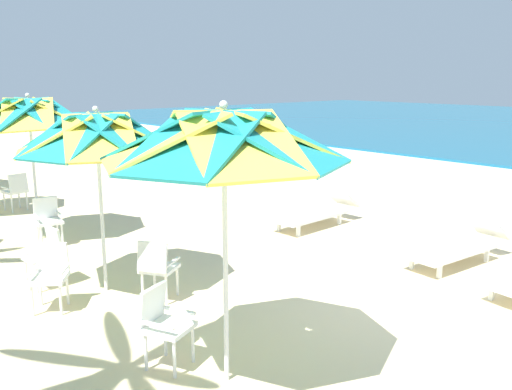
% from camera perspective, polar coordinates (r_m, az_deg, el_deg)
% --- Properties ---
extents(ground_plane, '(80.00, 80.00, 0.00)m').
position_cam_1_polar(ground_plane, '(8.07, 15.93, -10.20)').
color(ground_plane, beige).
extents(beach_umbrella_0, '(2.35, 2.35, 2.79)m').
position_cam_1_polar(beach_umbrella_0, '(5.11, -3.32, 5.71)').
color(beach_umbrella_0, silver).
rests_on(beach_umbrella_0, ground).
extents(plastic_chair_0, '(0.60, 0.58, 0.87)m').
position_cam_1_polar(plastic_chair_0, '(6.00, -9.53, -12.71)').
color(plastic_chair_0, white).
rests_on(plastic_chair_0, ground).
extents(beach_umbrella_1, '(2.24, 2.24, 2.62)m').
position_cam_1_polar(beach_umbrella_1, '(7.80, -16.07, 5.96)').
color(beach_umbrella_1, silver).
rests_on(beach_umbrella_1, ground).
extents(plastic_chair_1, '(0.63, 0.62, 0.87)m').
position_cam_1_polar(plastic_chair_1, '(7.77, -20.45, -7.47)').
color(plastic_chair_1, white).
rests_on(plastic_chair_1, ground).
extents(plastic_chair_2, '(0.61, 0.62, 0.87)m').
position_cam_1_polar(plastic_chair_2, '(7.64, -10.15, -7.19)').
color(plastic_chair_2, white).
rests_on(plastic_chair_2, ground).
extents(plastic_chair_3, '(0.46, 0.48, 0.87)m').
position_cam_1_polar(plastic_chair_3, '(8.59, -20.79, -5.62)').
color(plastic_chair_3, white).
rests_on(plastic_chair_3, ground).
extents(beach_umbrella_2, '(2.18, 2.18, 2.71)m').
position_cam_1_polar(beach_umbrella_2, '(10.84, -22.34, 7.69)').
color(beach_umbrella_2, silver).
rests_on(beach_umbrella_2, ground).
extents(plastic_chair_4, '(0.53, 0.51, 0.87)m').
position_cam_1_polar(plastic_chair_4, '(10.66, -20.66, -2.23)').
color(plastic_chair_4, white).
rests_on(plastic_chair_4, ground).
extents(plastic_chair_5, '(0.52, 0.50, 0.87)m').
position_cam_1_polar(plastic_chair_5, '(13.62, -23.50, 0.54)').
color(plastic_chair_5, white).
rests_on(plastic_chair_5, ground).
extents(sun_lounger_1, '(0.83, 2.20, 0.62)m').
position_cam_1_polar(sun_lounger_1, '(9.65, 20.13, -4.99)').
color(sun_lounger_1, white).
rests_on(sun_lounger_1, ground).
extents(sun_lounger_2, '(0.70, 2.16, 0.62)m').
position_cam_1_polar(sun_lounger_2, '(11.34, 6.26, -1.80)').
color(sun_lounger_2, white).
rests_on(sun_lounger_2, ground).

